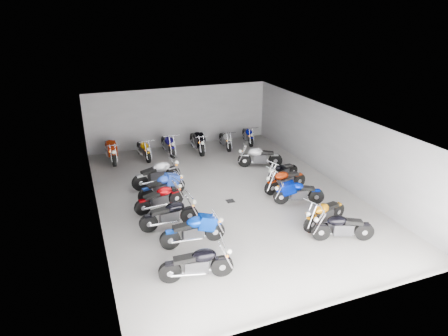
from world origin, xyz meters
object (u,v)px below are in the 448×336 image
(drain_grate, at_px, (230,201))
(motorcycle_right_d, at_px, (285,180))
(motorcycle_back_e, at_px, (225,140))
(motorcycle_back_c, at_px, (168,144))
(motorcycle_back_d, at_px, (197,141))
(motorcycle_right_c, at_px, (298,193))
(motorcycle_right_f, at_px, (259,157))
(motorcycle_back_f, at_px, (248,135))
(motorcycle_left_e, at_px, (163,187))
(motorcycle_left_c, at_px, (170,214))
(motorcycle_left_b, at_px, (194,230))
(motorcycle_left_a, at_px, (197,263))
(motorcycle_back_b, at_px, (144,149))
(motorcycle_right_e, at_px, (282,171))
(motorcycle_left_f, at_px, (157,174))
(motorcycle_left_d, at_px, (160,198))
(motorcycle_right_a, at_px, (342,227))
(motorcycle_back_a, at_px, (111,150))
(motorcycle_right_b, at_px, (324,213))

(drain_grate, height_order, motorcycle_right_d, motorcycle_right_d)
(motorcycle_back_e, bearing_deg, motorcycle_back_c, 0.62)
(motorcycle_right_d, xyz_separation_m, motorcycle_back_d, (-1.93, 6.02, 0.07))
(motorcycle_right_c, distance_m, motorcycle_right_f, 4.05)
(motorcycle_right_c, relative_size, motorcycle_back_f, 0.97)
(motorcycle_left_e, bearing_deg, motorcycle_right_c, 46.47)
(drain_grate, xyz_separation_m, motorcycle_left_c, (-2.72, -1.10, 0.50))
(motorcycle_left_b, xyz_separation_m, motorcycle_left_c, (-0.46, 1.33, -0.01))
(motorcycle_right_d, bearing_deg, motorcycle_back_c, 19.26)
(motorcycle_left_a, bearing_deg, motorcycle_back_b, -172.22)
(motorcycle_right_e, relative_size, motorcycle_back_c, 0.80)
(motorcycle_left_b, distance_m, motorcycle_left_e, 3.69)
(motorcycle_back_f, bearing_deg, motorcycle_back_c, 10.51)
(motorcycle_left_e, height_order, motorcycle_back_f, motorcycle_left_e)
(motorcycle_right_d, bearing_deg, motorcycle_left_f, 52.90)
(motorcycle_left_d, distance_m, motorcycle_left_e, 1.00)
(motorcycle_left_d, height_order, motorcycle_back_f, motorcycle_left_d)
(motorcycle_left_d, height_order, motorcycle_right_a, motorcycle_right_a)
(motorcycle_right_f, height_order, motorcycle_back_a, motorcycle_back_a)
(motorcycle_left_a, relative_size, motorcycle_left_d, 1.07)
(motorcycle_right_d, relative_size, motorcycle_right_e, 1.15)
(motorcycle_left_e, distance_m, motorcycle_back_e, 6.61)
(motorcycle_left_d, xyz_separation_m, motorcycle_right_b, (5.12, -3.25, 0.01))
(drain_grate, height_order, motorcycle_right_a, motorcycle_right_a)
(motorcycle_left_d, distance_m, motorcycle_back_b, 5.74)
(drain_grate, bearing_deg, motorcycle_back_d, 84.99)
(motorcycle_back_d, bearing_deg, motorcycle_right_f, 125.14)
(motorcycle_left_d, bearing_deg, motorcycle_back_d, 136.68)
(motorcycle_right_d, relative_size, motorcycle_right_f, 1.00)
(motorcycle_right_b, distance_m, motorcycle_back_d, 9.20)
(motorcycle_left_a, distance_m, motorcycle_right_f, 8.87)
(motorcycle_left_a, distance_m, motorcycle_left_b, 1.80)
(motorcycle_left_f, relative_size, motorcycle_right_b, 1.10)
(motorcycle_right_e, relative_size, motorcycle_back_a, 0.75)
(motorcycle_right_c, relative_size, motorcycle_right_e, 1.07)
(motorcycle_left_b, distance_m, motorcycle_right_b, 4.66)
(motorcycle_right_a, height_order, motorcycle_right_b, motorcycle_right_b)
(drain_grate, xyz_separation_m, motorcycle_right_e, (2.89, 1.03, 0.44))
(motorcycle_left_c, height_order, motorcycle_right_f, motorcycle_right_f)
(motorcycle_back_c, xyz_separation_m, motorcycle_back_f, (4.61, 0.11, -0.06))
(motorcycle_right_e, xyz_separation_m, motorcycle_back_c, (-3.89, 5.21, 0.09))
(motorcycle_right_a, xyz_separation_m, motorcycle_right_d, (0.08, 4.00, 0.00))
(motorcycle_left_a, xyz_separation_m, motorcycle_back_a, (-1.23, 10.44, 0.06))
(motorcycle_right_f, distance_m, motorcycle_back_a, 7.38)
(motorcycle_left_e, xyz_separation_m, motorcycle_left_f, (0.06, 1.28, 0.04))
(motorcycle_back_e, bearing_deg, motorcycle_left_f, 42.31)
(motorcycle_right_a, distance_m, motorcycle_right_d, 4.00)
(drain_grate, bearing_deg, motorcycle_right_d, 1.13)
(motorcycle_right_c, relative_size, motorcycle_back_b, 0.93)
(motorcycle_left_f, xyz_separation_m, motorcycle_back_f, (5.98, 3.83, -0.07))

